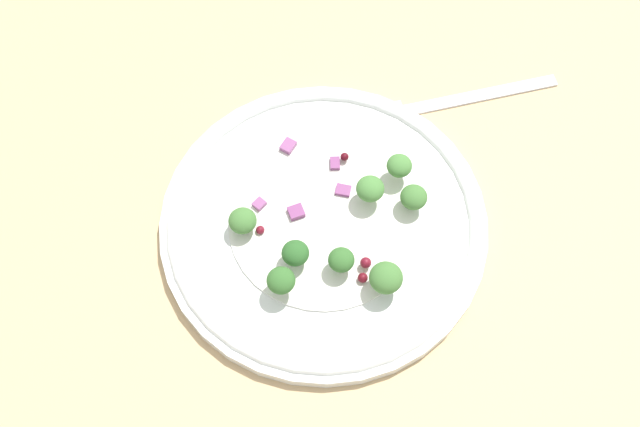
{
  "coord_description": "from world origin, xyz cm",
  "views": [
    {
      "loc": [
        5.19,
        -29.54,
        64.13
      ],
      "look_at": [
        -0.32,
        0.63,
        2.7
      ],
      "focal_mm": 46.03,
      "sensor_mm": 36.0,
      "label": 1
    }
  ],
  "objects_px": {
    "plate": "(320,223)",
    "fork": "(450,101)",
    "broccoli_floret_1": "(386,278)",
    "broccoli_floret_2": "(399,166)",
    "broccoli_floret_0": "(414,198)"
  },
  "relations": [
    {
      "from": "broccoli_floret_0",
      "to": "broccoli_floret_1",
      "type": "height_order",
      "value": "broccoli_floret_1"
    },
    {
      "from": "broccoli_floret_0",
      "to": "plate",
      "type": "bearing_deg",
      "value": -159.66
    },
    {
      "from": "plate",
      "to": "broccoli_floret_1",
      "type": "xyz_separation_m",
      "value": [
        0.06,
        -0.05,
        0.02
      ]
    },
    {
      "from": "broccoli_floret_1",
      "to": "broccoli_floret_0",
      "type": "bearing_deg",
      "value": 80.85
    },
    {
      "from": "plate",
      "to": "fork",
      "type": "height_order",
      "value": "plate"
    },
    {
      "from": "broccoli_floret_2",
      "to": "plate",
      "type": "bearing_deg",
      "value": -137.48
    },
    {
      "from": "plate",
      "to": "broccoli_floret_1",
      "type": "relative_size",
      "value": 10.11
    },
    {
      "from": "plate",
      "to": "broccoli_floret_2",
      "type": "distance_m",
      "value": 0.08
    },
    {
      "from": "broccoli_floret_1",
      "to": "fork",
      "type": "distance_m",
      "value": 0.2
    },
    {
      "from": "broccoli_floret_2",
      "to": "broccoli_floret_1",
      "type": "bearing_deg",
      "value": -88.01
    },
    {
      "from": "broccoli_floret_0",
      "to": "broccoli_floret_2",
      "type": "xyz_separation_m",
      "value": [
        -0.02,
        0.03,
        0.0
      ]
    },
    {
      "from": "broccoli_floret_1",
      "to": "broccoli_floret_2",
      "type": "height_order",
      "value": "broccoli_floret_1"
    },
    {
      "from": "plate",
      "to": "broccoli_floret_0",
      "type": "distance_m",
      "value": 0.08
    },
    {
      "from": "broccoli_floret_1",
      "to": "broccoli_floret_2",
      "type": "relative_size",
      "value": 1.25
    },
    {
      "from": "plate",
      "to": "broccoli_floret_0",
      "type": "height_order",
      "value": "broccoli_floret_0"
    }
  ]
}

